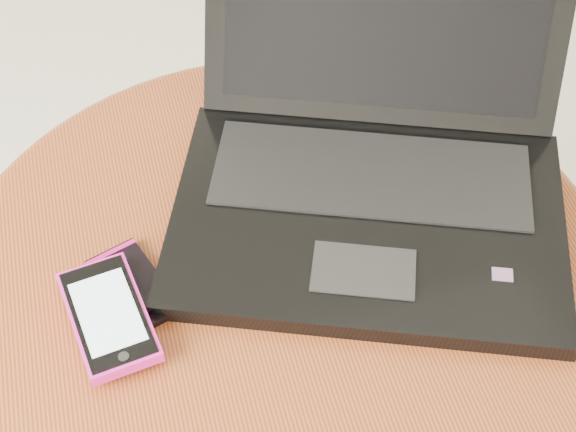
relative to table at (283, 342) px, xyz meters
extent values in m
cylinder|color=#572A11|center=(0.00, 0.00, -0.16)|extent=(0.11, 0.11, 0.49)
cylinder|color=#662A11|center=(0.00, 0.00, 0.10)|extent=(0.66, 0.66, 0.03)
torus|color=#662A11|center=(0.00, 0.00, 0.10)|extent=(0.70, 0.70, 0.03)
cube|color=black|center=(0.10, 0.04, 0.13)|extent=(0.48, 0.41, 0.02)
cube|color=black|center=(0.12, 0.09, 0.14)|extent=(0.36, 0.24, 0.00)
cube|color=black|center=(0.07, -0.03, 0.14)|extent=(0.12, 0.09, 0.00)
cube|color=red|center=(0.20, -0.07, 0.14)|extent=(0.02, 0.02, 0.00)
cube|color=black|center=(0.17, 0.22, 0.25)|extent=(0.40, 0.25, 0.23)
cube|color=black|center=(0.17, 0.21, 0.25)|extent=(0.35, 0.21, 0.19)
cube|color=black|center=(-0.15, 0.02, 0.12)|extent=(0.09, 0.12, 0.01)
cube|color=#B9146A|center=(-0.16, 0.07, 0.13)|extent=(0.05, 0.02, 0.00)
cube|color=#E02296|center=(-0.17, -0.01, 0.13)|extent=(0.09, 0.14, 0.01)
cube|color=black|center=(-0.17, -0.01, 0.14)|extent=(0.08, 0.13, 0.00)
cube|color=silver|center=(-0.17, -0.01, 0.14)|extent=(0.07, 0.10, 0.00)
cylinder|color=black|center=(-0.16, -0.07, 0.14)|extent=(0.01, 0.01, 0.00)
camera|label=1|loc=(-0.13, -0.51, 0.83)|focal=55.58mm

